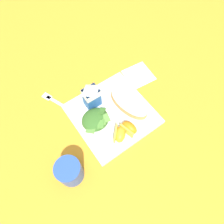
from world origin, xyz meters
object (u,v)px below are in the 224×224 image
at_px(green_salad_pile, 95,120).
at_px(metal_fork, 59,103).
at_px(orange_wedge_middle, 129,128).
at_px(paper_napkin, 139,75).
at_px(milk_carton, 91,95).
at_px(drinking_blue_cup, 70,172).
at_px(cheesy_pizza_bread, 128,103).
at_px(white_plate, 112,114).
at_px(orange_wedge_front, 120,134).

relative_size(green_salad_pile, metal_fork, 0.61).
bearing_deg(orange_wedge_middle, paper_napkin, 42.80).
bearing_deg(metal_fork, milk_carton, -39.78).
xyz_separation_m(metal_fork, drinking_blue_cup, (-0.09, -0.27, 0.05)).
xyz_separation_m(cheesy_pizza_bread, orange_wedge_middle, (-0.06, -0.08, 0.00)).
xyz_separation_m(cheesy_pizza_bread, drinking_blue_cup, (-0.30, -0.09, 0.01)).
xyz_separation_m(white_plate, orange_wedge_front, (-0.03, -0.09, 0.03)).
bearing_deg(drinking_blue_cup, green_salad_pile, 33.18).
bearing_deg(paper_napkin, green_salad_pile, -162.76).
xyz_separation_m(milk_carton, metal_fork, (-0.10, 0.09, -0.07)).
height_order(white_plate, paper_napkin, white_plate).
distance_m(orange_wedge_front, orange_wedge_middle, 0.04).
bearing_deg(orange_wedge_front, orange_wedge_middle, -0.74).
bearing_deg(paper_napkin, orange_wedge_middle, -137.20).
relative_size(green_salad_pile, orange_wedge_front, 1.62).
xyz_separation_m(orange_wedge_front, metal_fork, (-0.11, 0.25, -0.03)).
xyz_separation_m(cheesy_pizza_bread, orange_wedge_front, (-0.10, -0.08, 0.00)).
relative_size(milk_carton, drinking_blue_cup, 1.14).
height_order(cheesy_pizza_bread, orange_wedge_middle, orange_wedge_middle).
distance_m(green_salad_pile, orange_wedge_front, 0.10).
distance_m(milk_carton, drinking_blue_cup, 0.27).
distance_m(green_salad_pile, milk_carton, 0.09).
distance_m(cheesy_pizza_bread, green_salad_pile, 0.14).
distance_m(white_plate, orange_wedge_front, 0.10).
bearing_deg(orange_wedge_middle, cheesy_pizza_bread, 53.32).
xyz_separation_m(cheesy_pizza_bread, milk_carton, (-0.10, 0.09, 0.04)).
bearing_deg(white_plate, drinking_blue_cup, -156.28).
relative_size(green_salad_pile, paper_napkin, 1.00).
xyz_separation_m(cheesy_pizza_bread, metal_fork, (-0.21, 0.17, -0.03)).
bearing_deg(milk_carton, white_plate, -64.93).
xyz_separation_m(white_plate, paper_napkin, (0.20, 0.09, -0.01)).
bearing_deg(cheesy_pizza_bread, orange_wedge_front, -141.44).
distance_m(green_salad_pile, metal_fork, 0.18).
height_order(orange_wedge_front, drinking_blue_cup, drinking_blue_cup).
bearing_deg(orange_wedge_front, cheesy_pizza_bread, 38.56).
bearing_deg(cheesy_pizza_bread, white_plate, 172.22).
xyz_separation_m(paper_napkin, drinking_blue_cup, (-0.44, -0.19, 0.05)).
bearing_deg(cheesy_pizza_bread, orange_wedge_middle, -126.68).
distance_m(orange_wedge_middle, drinking_blue_cup, 0.24).
bearing_deg(orange_wedge_front, green_salad_pile, 111.64).
bearing_deg(green_salad_pile, drinking_blue_cup, -146.82).
height_order(green_salad_pile, orange_wedge_middle, green_salad_pile).
xyz_separation_m(white_plate, milk_carton, (-0.04, 0.08, 0.07)).
height_order(green_salad_pile, paper_napkin, green_salad_pile).
relative_size(paper_napkin, drinking_blue_cup, 1.14).
relative_size(cheesy_pizza_bread, orange_wedge_front, 2.65).
relative_size(green_salad_pile, drinking_blue_cup, 1.14).
bearing_deg(drinking_blue_cup, paper_napkin, 23.75).
distance_m(orange_wedge_middle, paper_napkin, 0.27).
bearing_deg(paper_napkin, metal_fork, 167.81).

